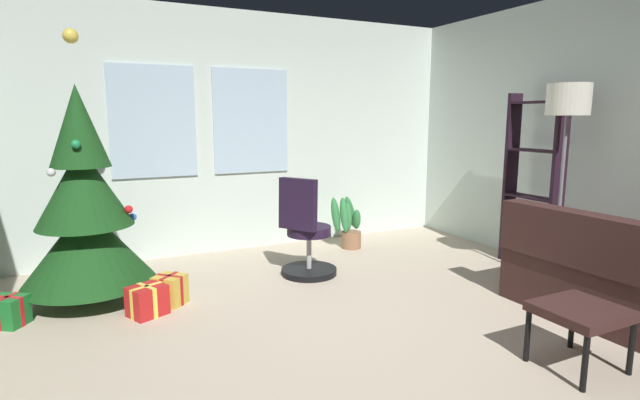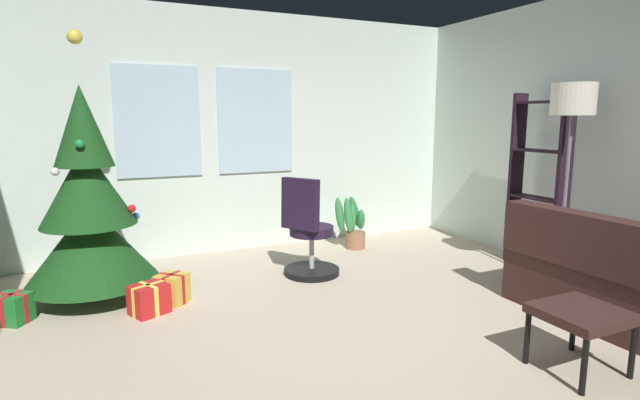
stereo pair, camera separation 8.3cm
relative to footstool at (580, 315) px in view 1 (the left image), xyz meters
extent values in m
cube|color=#BEAD96|center=(-1.04, 0.78, -0.40)|extent=(5.50, 5.84, 0.10)
cube|color=silver|center=(-1.04, 3.75, 1.03)|extent=(5.50, 0.10, 2.77)
cube|color=silver|center=(-2.00, 3.69, 1.17)|extent=(0.90, 0.03, 1.20)
cube|color=silver|center=(-0.90, 3.69, 1.17)|extent=(0.90, 0.03, 1.20)
cube|color=#38201D|center=(0.63, 0.14, 0.30)|extent=(0.23, 2.03, 0.41)
cube|color=#38201D|center=(0.96, 1.09, 0.20)|extent=(0.85, 0.15, 0.20)
cube|color=beige|center=(0.74, 0.48, 0.27)|extent=(0.22, 0.41, 0.41)
cube|color=#A23A34|center=(0.74, 0.42, 0.27)|extent=(0.22, 0.41, 0.42)
cube|color=#38201D|center=(0.00, 0.00, 0.02)|extent=(0.49, 0.46, 0.06)
cylinder|color=black|center=(-0.22, -0.20, -0.18)|extent=(0.04, 0.04, 0.35)
cylinder|color=black|center=(0.22, -0.20, -0.18)|extent=(0.04, 0.04, 0.35)
cylinder|color=black|center=(-0.22, 0.20, -0.18)|extent=(0.04, 0.04, 0.35)
cylinder|color=black|center=(0.22, 0.20, -0.18)|extent=(0.04, 0.04, 0.35)
cylinder|color=#4C331E|center=(-2.73, 2.64, -0.27)|extent=(0.12, 0.12, 0.16)
cone|color=#174318|center=(-2.73, 2.64, 0.15)|extent=(1.08, 1.08, 0.68)
cone|color=#174318|center=(-2.73, 2.64, 0.65)|extent=(0.78, 0.78, 0.68)
cone|color=#174318|center=(-2.73, 2.64, 1.15)|extent=(0.48, 0.48, 0.68)
sphere|color=red|center=(-2.39, 2.54, 0.44)|extent=(0.07, 0.07, 0.07)
sphere|color=gold|center=(-2.67, 2.80, 1.12)|extent=(0.07, 0.07, 0.07)
sphere|color=silver|center=(-2.95, 2.49, 0.79)|extent=(0.07, 0.07, 0.07)
sphere|color=blue|center=(-2.35, 2.64, 0.35)|extent=(0.07, 0.07, 0.07)
sphere|color=#1E8C4C|center=(-2.75, 2.43, 1.01)|extent=(0.07, 0.07, 0.07)
sphere|color=#B21433|center=(-2.73, 2.87, 0.88)|extent=(0.05, 0.05, 0.05)
sphere|color=#F2D14C|center=(-2.73, 2.64, 1.85)|extent=(0.12, 0.12, 0.12)
cube|color=red|center=(-2.33, 2.08, -0.23)|extent=(0.34, 0.32, 0.24)
cube|color=#EAD84C|center=(-2.33, 2.08, -0.23)|extent=(0.27, 0.15, 0.25)
cube|color=#EAD84C|center=(-2.33, 2.08, -0.23)|extent=(0.13, 0.23, 0.25)
cube|color=#1E722D|center=(-3.31, 2.33, -0.24)|extent=(0.31, 0.30, 0.23)
cube|color=red|center=(-3.31, 2.33, -0.24)|extent=(0.22, 0.16, 0.23)
cube|color=red|center=(-3.31, 2.33, -0.24)|extent=(0.15, 0.20, 0.23)
cube|color=gold|center=(-2.13, 2.24, -0.23)|extent=(0.32, 0.32, 0.25)
cube|color=#B21919|center=(-2.13, 2.24, -0.23)|extent=(0.20, 0.20, 0.26)
cube|color=#B21919|center=(-2.13, 2.24, -0.23)|extent=(0.18, 0.18, 0.26)
cylinder|color=black|center=(-0.73, 2.45, -0.32)|extent=(0.56, 0.56, 0.06)
cylinder|color=#B2B2B7|center=(-0.73, 2.45, -0.10)|extent=(0.05, 0.05, 0.39)
cylinder|color=black|center=(-0.73, 2.45, 0.10)|extent=(0.44, 0.44, 0.09)
cube|color=black|center=(-0.89, 2.35, 0.40)|extent=(0.29, 0.39, 0.50)
cube|color=black|center=(1.49, 1.38, 0.56)|extent=(0.18, 0.04, 1.82)
cube|color=black|center=(1.49, 1.98, 0.56)|extent=(0.18, 0.04, 1.82)
cube|color=black|center=(1.49, 1.68, -0.10)|extent=(0.18, 0.56, 0.02)
cube|color=black|center=(1.49, 1.68, 0.39)|extent=(0.18, 0.56, 0.02)
cube|color=black|center=(1.49, 1.68, 0.88)|extent=(0.18, 0.56, 0.02)
cube|color=black|center=(1.49, 1.68, 1.37)|extent=(0.18, 0.56, 0.02)
cube|color=#A61820|center=(1.50, 1.48, 0.00)|extent=(0.16, 0.07, 0.18)
cube|color=navy|center=(1.51, 1.56, -0.01)|extent=(0.14, 0.08, 0.17)
cube|color=beige|center=(1.52, 1.65, 0.01)|extent=(0.13, 0.07, 0.21)
cube|color=#2B5F3D|center=(1.51, 1.73, 0.01)|extent=(0.14, 0.06, 0.20)
cube|color=#732A7A|center=(1.51, 1.80, -0.01)|extent=(0.15, 0.05, 0.16)
cube|color=#C3752C|center=(1.51, 1.86, -0.02)|extent=(0.14, 0.06, 0.14)
cube|color=#544D57|center=(1.50, 1.94, -0.01)|extent=(0.15, 0.08, 0.16)
cylinder|color=slate|center=(1.21, 1.14, -0.34)|extent=(0.28, 0.28, 0.03)
cylinder|color=slate|center=(1.21, 1.14, 0.45)|extent=(0.03, 0.03, 1.55)
cylinder|color=silver|center=(1.21, 1.14, 1.37)|extent=(0.37, 0.37, 0.28)
cylinder|color=#906346|center=(0.15, 3.14, -0.25)|extent=(0.24, 0.24, 0.20)
ellipsoid|color=#2F7A3F|center=(0.14, 3.20, 0.02)|extent=(0.17, 0.21, 0.37)
ellipsoid|color=#2F7A3F|center=(0.26, 3.21, -0.02)|extent=(0.16, 0.18, 0.28)
ellipsoid|color=#2F7A3F|center=(0.24, 3.32, 0.05)|extent=(0.24, 0.14, 0.43)
ellipsoid|color=#2F7A3F|center=(-0.02, 3.22, 0.06)|extent=(0.16, 0.21, 0.44)
ellipsoid|color=#2F7A3F|center=(0.06, 3.15, 0.06)|extent=(0.12, 0.22, 0.43)
camera|label=1|loc=(-2.73, -1.87, 1.22)|focal=27.47mm
camera|label=2|loc=(-2.66, -1.91, 1.22)|focal=27.47mm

